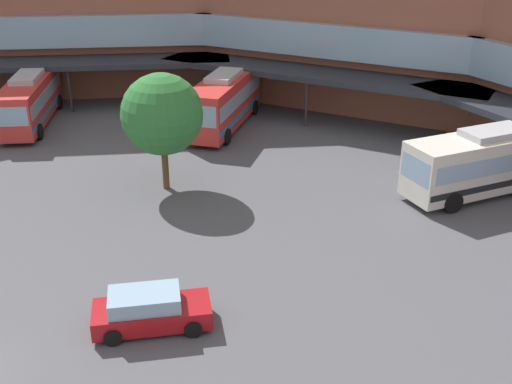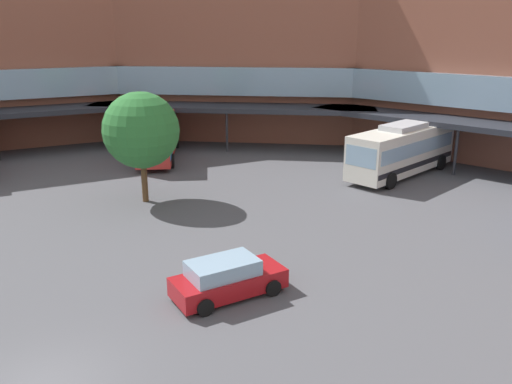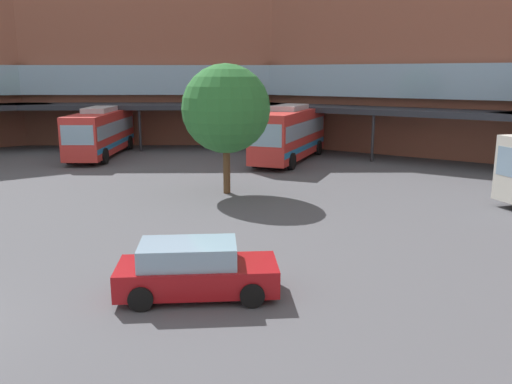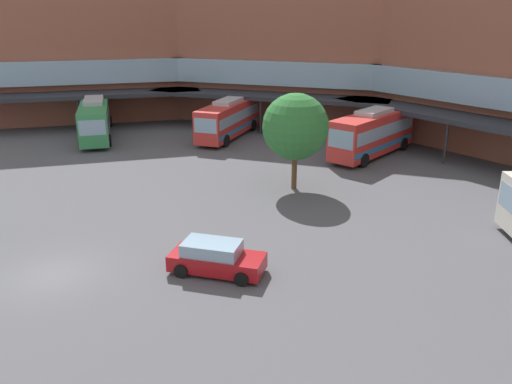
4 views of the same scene
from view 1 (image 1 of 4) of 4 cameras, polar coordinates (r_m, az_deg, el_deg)
The scene contains 6 objects.
station_building at distance 31.76m, azimuth 7.09°, elevation 12.72°, with size 82.39×51.77×17.23m.
bus_0 at distance 48.58m, azimuth -19.68°, elevation 7.89°, with size 9.55×8.53×3.64m.
bus_2 at distance 36.73m, azimuth 20.35°, elevation 2.66°, with size 6.06×10.33×3.68m.
bus_3 at distance 45.07m, azimuth -2.86°, elevation 8.26°, with size 7.12×10.01×3.92m.
parked_car at distance 24.42m, azimuth -9.53°, elevation -10.46°, with size 4.01×4.63×1.53m.
plaza_tree at distance 34.49m, azimuth -8.47°, elevation 6.92°, with size 4.45×4.45×6.55m.
Camera 1 is at (19.04, -3.94, 14.62)m, focal length 44.39 mm.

